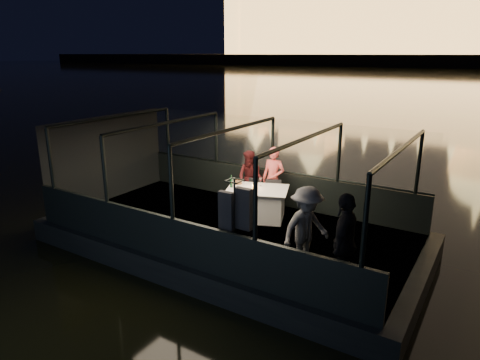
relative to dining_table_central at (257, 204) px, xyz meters
The scene contains 27 objects.
river_water 79.20m from the dining_table_central, 90.17° to the left, with size 500.00×500.00×0.00m, color black.
boat_hull 1.22m from the dining_table_central, 106.36° to the right, with size 8.60×4.40×1.00m, color black.
boat_deck 0.94m from the dining_table_central, 106.36° to the right, with size 8.00×4.00×0.04m, color black.
gunwale_port 1.22m from the dining_table_central, 101.29° to the left, with size 8.00×0.08×0.90m, color black.
gunwale_starboard 2.82m from the dining_table_central, 94.84° to the right, with size 8.00×0.08×0.90m, color black.
cabin_glass_port 1.72m from the dining_table_central, 101.29° to the left, with size 8.00×0.02×1.40m, color #99B2B2, non-canonical shape.
cabin_glass_starboard 3.07m from the dining_table_central, 94.84° to the right, with size 8.00×0.02×1.40m, color #99B2B2, non-canonical shape.
cabin_roof_glass 2.09m from the dining_table_central, 106.36° to the right, with size 8.00×4.00×0.02m, color #99B2B2, non-canonical shape.
end_wall_fore 4.38m from the dining_table_central, 169.19° to the right, with size 0.02×4.00×2.30m, color black, non-canonical shape.
end_wall_aft 3.92m from the dining_table_central, 12.14° to the right, with size 0.02×4.00×2.30m, color black, non-canonical shape.
canopy_ribs 1.14m from the dining_table_central, 106.36° to the right, with size 8.00×4.00×2.30m, color black, non-canonical shape.
dining_table_central is the anchor object (origin of this frame).
chair_port_left 0.61m from the dining_table_central, 132.29° to the left, with size 0.37×0.37×0.79m, color black.
chair_port_right 0.47m from the dining_table_central, 77.14° to the left, with size 0.40×0.40×0.85m, color black.
coat_stand 2.79m from the dining_table_central, 68.74° to the right, with size 0.51×0.41×1.82m, color black, non-canonical shape.
person_woman_coral 0.86m from the dining_table_central, 88.67° to the left, with size 0.59×0.39×1.64m, color #EE5C56.
person_man_maroon 1.03m from the dining_table_central, 131.35° to the left, with size 0.71×0.55×1.48m, color #441315.
passenger_stripe 2.73m from the dining_table_central, 40.85° to the right, with size 1.05×0.59×1.63m, color silver.
passenger_dark 3.54m from the dining_table_central, 35.64° to the right, with size 1.02×0.43×1.73m, color black.
wine_bottle 0.83m from the dining_table_central, 159.16° to the right, with size 0.06×0.06×0.30m, color #153C22.
bread_basket 0.74m from the dining_table_central, behind, with size 0.22×0.22×0.09m, color brown.
amber_candle 0.43m from the dining_table_central, 167.59° to the right, with size 0.06×0.06×0.08m, color gold.
plate_near 0.45m from the dining_table_central, 85.58° to the right, with size 0.24×0.24×0.02m, color white.
plate_far 0.71m from the dining_table_central, behind, with size 0.22×0.22×0.01m, color white.
wine_glass_white 0.77m from the dining_table_central, 169.03° to the right, with size 0.06×0.06×0.17m, color silver, non-canonical shape.
wine_glass_red 0.53m from the dining_table_central, 100.38° to the left, with size 0.07×0.07×0.20m, color silver, non-canonical shape.
wine_glass_empty 0.58m from the dining_table_central, 142.86° to the right, with size 0.06×0.06×0.18m, color silver, non-canonical shape.
Camera 1 is at (5.08, -7.71, 4.39)m, focal length 32.00 mm.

